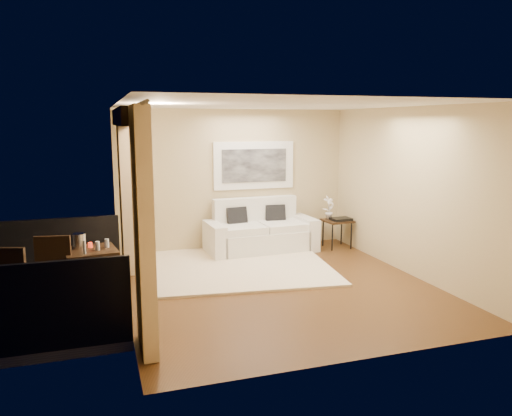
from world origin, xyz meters
TOP-DOWN VIEW (x-y plane):
  - floor at (0.00, 0.00)m, footprint 5.00×5.00m
  - room_shell at (-2.13, 0.00)m, footprint 5.00×6.40m
  - balcony at (-3.31, 0.00)m, footprint 1.81×2.60m
  - curtains at (-2.11, 0.00)m, footprint 0.16×4.80m
  - artwork at (0.40, 2.46)m, footprint 1.62×0.07m
  - rug at (-0.31, 1.10)m, footprint 3.31×2.97m
  - sofa at (0.40, 2.09)m, footprint 2.13×0.99m
  - side_table at (1.93, 1.86)m, footprint 0.55×0.55m
  - tray at (1.97, 1.79)m, footprint 0.40×0.30m
  - orchid at (1.80, 1.98)m, footprint 0.29×0.24m
  - bistro_table at (-2.68, 0.05)m, footprint 0.74×0.74m
  - balcony_chair_far at (-3.11, -0.03)m, footprint 0.52×0.52m
  - balcony_chair_near at (-3.62, -0.84)m, footprint 0.58×0.58m
  - ice_bucket at (-2.82, 0.18)m, footprint 0.18×0.18m
  - candle at (-2.68, 0.16)m, footprint 0.06×0.06m
  - vase at (-2.74, -0.18)m, footprint 0.04×0.04m
  - glass_a at (-2.58, -0.02)m, footprint 0.06×0.06m
  - glass_b at (-2.46, 0.09)m, footprint 0.06×0.06m

SIDE VIEW (x-z plane):
  - floor at x=0.00m, z-range 0.00..0.00m
  - rug at x=-0.31m, z-range 0.00..0.04m
  - balcony at x=-3.31m, z-range -0.41..0.76m
  - sofa at x=0.40m, z-range -0.15..0.86m
  - side_table at x=1.93m, z-range 0.22..0.78m
  - tray at x=1.97m, z-range 0.56..0.61m
  - balcony_chair_far at x=-3.11m, z-range 0.08..1.11m
  - balcony_chair_near at x=-3.62m, z-range 0.09..1.15m
  - bistro_table at x=-2.68m, z-range 0.31..1.08m
  - orchid at x=1.80m, z-range 0.56..1.03m
  - candle at x=-2.68m, z-range 0.77..0.84m
  - glass_a at x=-2.58m, z-range 0.77..0.89m
  - glass_b at x=-2.46m, z-range 0.77..0.89m
  - vase at x=-2.74m, z-range 0.77..0.95m
  - ice_bucket at x=-2.82m, z-range 0.77..0.97m
  - curtains at x=-2.11m, z-range 0.02..2.66m
  - artwork at x=0.40m, z-range 1.16..2.08m
  - room_shell at x=-2.13m, z-range 0.02..5.02m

